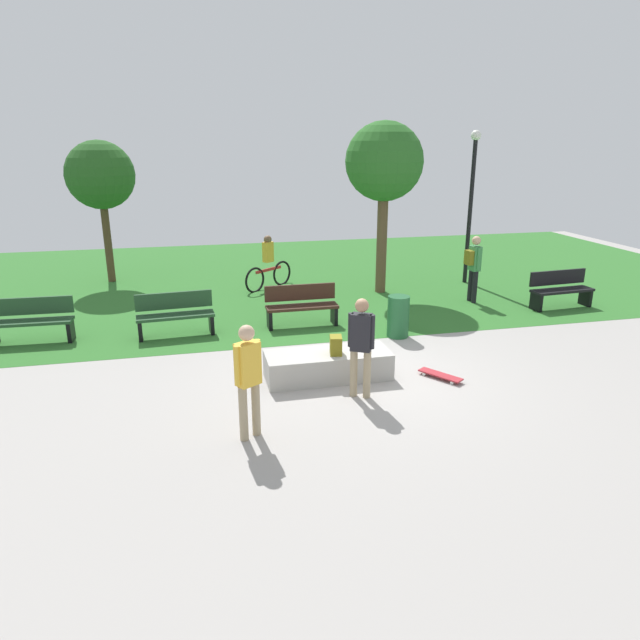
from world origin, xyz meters
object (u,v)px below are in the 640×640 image
object	(u,v)px
trash_bin	(398,316)
cyclist_on_bicycle	(268,266)
park_bench_far_left	(301,305)
park_bench_by_oak	(560,289)
lamp_post	(472,193)
concrete_ledge	(328,365)
park_bench_near_path	(32,319)
tree_young_birch	(384,163)
pedestrian_with_backpack	(474,263)
backpack_on_ledge	(336,345)
skater_watching	(248,374)
skateboard_by_ledge	(440,375)
skater_performing_trick	(361,341)
tree_tall_oak	(100,176)
park_bench_center_lawn	(175,314)

from	to	relation	value
trash_bin	cyclist_on_bicycle	world-z (taller)	cyclist_on_bicycle
park_bench_far_left	trash_bin	bearing A→B (deg)	-33.16
park_bench_by_oak	lamp_post	bearing A→B (deg)	110.01
concrete_ledge	park_bench_near_path	world-z (taller)	park_bench_near_path
tree_young_birch	pedestrian_with_backpack	bearing A→B (deg)	-37.73
concrete_ledge	lamp_post	distance (m)	8.48
park_bench_near_path	pedestrian_with_backpack	bearing A→B (deg)	4.28
backpack_on_ledge	tree_young_birch	size ratio (longest dim) A/B	0.07
skater_watching	skateboard_by_ledge	world-z (taller)	skater_watching
skateboard_by_ledge	park_bench_far_left	bearing A→B (deg)	117.07
lamp_post	trash_bin	xyz separation A→B (m)	(-3.63, -4.13, -2.14)
backpack_on_ledge	pedestrian_with_backpack	xyz separation A→B (m)	(4.64, 4.04, 0.39)
backpack_on_ledge	concrete_ledge	bearing A→B (deg)	59.38
skater_watching	lamp_post	size ratio (longest dim) A/B	0.39
concrete_ledge	park_bench_by_oak	world-z (taller)	park_bench_by_oak
concrete_ledge	skater_performing_trick	world-z (taller)	skater_performing_trick
trash_bin	park_bench_far_left	bearing A→B (deg)	146.84
tree_tall_oak	lamp_post	xyz separation A→B (m)	(10.13, -2.44, -0.45)
tree_tall_oak	skater_watching	bearing A→B (deg)	-73.62
skateboard_by_ledge	tree_young_birch	size ratio (longest dim) A/B	0.17
park_bench_far_left	tree_young_birch	distance (m)	4.67
skater_performing_trick	trash_bin	world-z (taller)	skater_performing_trick
park_bench_center_lawn	tree_tall_oak	distance (m)	6.30
park_bench_far_left	tree_tall_oak	xyz separation A→B (m)	(-4.66, 5.37, 2.55)
park_bench_far_left	trash_bin	world-z (taller)	park_bench_far_left
park_bench_center_lawn	lamp_post	size ratio (longest dim) A/B	0.38
concrete_ledge	park_bench_center_lawn	size ratio (longest dim) A/B	1.33
park_bench_far_left	lamp_post	xyz separation A→B (m)	(5.47, 2.93, 2.10)
park_bench_by_oak	tree_tall_oak	size ratio (longest dim) A/B	0.41
pedestrian_with_backpack	skater_performing_trick	bearing A→B (deg)	-132.75
backpack_on_ledge	tree_young_birch	xyz separation A→B (m)	(2.70, 5.54, 2.78)
skater_performing_trick	tree_young_birch	world-z (taller)	tree_young_birch
park_bench_far_left	park_bench_by_oak	size ratio (longest dim) A/B	0.98
park_bench_far_left	park_bench_near_path	bearing A→B (deg)	178.30
trash_bin	park_bench_center_lawn	bearing A→B (deg)	166.03
backpack_on_ledge	skater_watching	size ratio (longest dim) A/B	0.19
tree_young_birch	lamp_post	size ratio (longest dim) A/B	1.05
park_bench_near_path	trash_bin	bearing A→B (deg)	-10.42
pedestrian_with_backpack	tree_young_birch	bearing A→B (deg)	142.27
park_bench_by_oak	tree_young_birch	xyz separation A→B (m)	(-3.85, 2.45, 2.93)
skater_watching	park_bench_by_oak	bearing A→B (deg)	30.16
park_bench_center_lawn	cyclist_on_bicycle	xyz separation A→B (m)	(2.49, 3.59, 0.15)
skater_watching	trash_bin	size ratio (longest dim) A/B	1.87
lamp_post	park_bench_center_lawn	bearing A→B (deg)	-159.97
tree_young_birch	park_bench_near_path	bearing A→B (deg)	-164.66
tree_tall_oak	cyclist_on_bicycle	distance (m)	5.35
skateboard_by_ledge	pedestrian_with_backpack	size ratio (longest dim) A/B	0.46
park_bench_far_left	skateboard_by_ledge	bearing A→B (deg)	-62.93
tree_tall_oak	cyclist_on_bicycle	size ratio (longest dim) A/B	2.64
skater_watching	park_bench_center_lawn	xyz separation A→B (m)	(-1.06, 4.72, -0.48)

